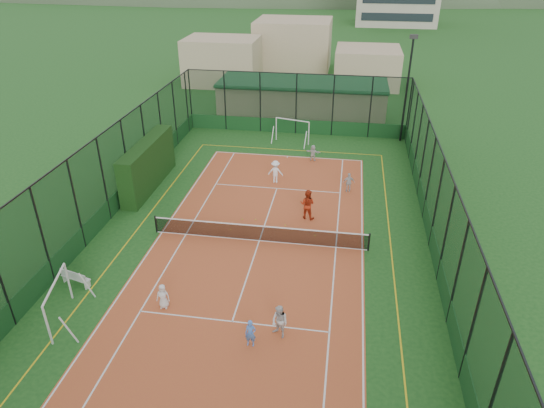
{
  "coord_description": "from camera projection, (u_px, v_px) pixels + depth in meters",
  "views": [
    {
      "loc": [
        4.14,
        -21.65,
        14.19
      ],
      "look_at": [
        0.37,
        2.06,
        1.2
      ],
      "focal_mm": 32.0,
      "sensor_mm": 36.0,
      "label": 1
    }
  ],
  "objects": [
    {
      "name": "floodlight_ne",
      "position": [
        407.0,
        90.0,
        37.39
      ],
      "size": [
        0.6,
        0.26,
        8.25
      ],
      "primitive_type": null,
      "color": "black",
      "rests_on": "ground"
    },
    {
      "name": "child_far_back",
      "position": [
        313.0,
        153.0,
        35.48
      ],
      "size": [
        1.15,
        0.53,
        1.19
      ],
      "primitive_type": "imported",
      "rotation": [
        0.0,
        0.0,
        2.98
      ],
      "color": "silver",
      "rests_on": "court_slab"
    },
    {
      "name": "futsal_goal_near",
      "position": [
        59.0,
        302.0,
        20.24
      ],
      "size": [
        3.06,
        1.53,
        1.9
      ],
      "primitive_type": null,
      "rotation": [
        0.0,
        0.0,
        1.81
      ],
      "color": "white",
      "rests_on": "ground"
    },
    {
      "name": "perimeter_fence",
      "position": [
        259.0,
        200.0,
        24.94
      ],
      "size": [
        18.12,
        34.12,
        5.0
      ],
      "primitive_type": null,
      "color": "black",
      "rests_on": "ground"
    },
    {
      "name": "child_far_right",
      "position": [
        349.0,
        182.0,
        30.97
      ],
      "size": [
        0.8,
        0.44,
        1.3
      ],
      "primitive_type": "imported",
      "rotation": [
        0.0,
        0.0,
        3.31
      ],
      "color": "silver",
      "rests_on": "court_slab"
    },
    {
      "name": "child_near_right",
      "position": [
        280.0,
        322.0,
        19.46
      ],
      "size": [
        0.92,
        0.87,
        1.5
      ],
      "primitive_type": "imported",
      "rotation": [
        0.0,
        0.0,
        -0.59
      ],
      "color": "silver",
      "rests_on": "court_slab"
    },
    {
      "name": "child_near_mid",
      "position": [
        251.0,
        333.0,
        19.08
      ],
      "size": [
        0.45,
        0.3,
        1.21
      ],
      "primitive_type": "imported",
      "rotation": [
        0.0,
        0.0,
        0.03
      ],
      "color": "#4D81DB",
      "rests_on": "court_slab"
    },
    {
      "name": "white_bench",
      "position": [
        76.0,
        277.0,
        22.62
      ],
      "size": [
        1.56,
        0.79,
        0.85
      ],
      "primitive_type": null,
      "rotation": [
        0.0,
        0.0,
        -0.26
      ],
      "color": "white",
      "rests_on": "ground"
    },
    {
      "name": "futsal_goal_far",
      "position": [
        292.0,
        131.0,
        38.61
      ],
      "size": [
        3.0,
        1.55,
        1.86
      ],
      "primitive_type": null,
      "rotation": [
        0.0,
        0.0,
        -0.26
      ],
      "color": "white",
      "rests_on": "ground"
    },
    {
      "name": "ground",
      "position": [
        259.0,
        241.0,
        26.13
      ],
      "size": [
        300.0,
        300.0,
        0.0
      ],
      "primitive_type": "plane",
      "color": "#1A4C1B",
      "rests_on": "ground"
    },
    {
      "name": "tennis_net",
      "position": [
        259.0,
        233.0,
        25.87
      ],
      "size": [
        11.67,
        0.12,
        1.06
      ],
      "primitive_type": null,
      "color": "black",
      "rests_on": "ground"
    },
    {
      "name": "hedge_left",
      "position": [
        148.0,
        165.0,
        31.3
      ],
      "size": [
        1.04,
        6.95,
        3.04
      ],
      "primitive_type": "cube",
      "color": "black",
      "rests_on": "ground"
    },
    {
      "name": "tennis_balls",
      "position": [
        265.0,
        226.0,
        27.41
      ],
      "size": [
        4.8,
        1.35,
        0.07
      ],
      "color": "#CCE033",
      "rests_on": "court_slab"
    },
    {
      "name": "coach",
      "position": [
        307.0,
        204.0,
        27.87
      ],
      "size": [
        1.01,
        0.86,
        1.8
      ],
      "primitive_type": "imported",
      "rotation": [
        0.0,
        0.0,
        2.91
      ],
      "color": "#A82A12",
      "rests_on": "court_slab"
    },
    {
      "name": "child_near_left",
      "position": [
        163.0,
        296.0,
        21.11
      ],
      "size": [
        0.62,
        0.44,
        1.18
      ],
      "primitive_type": "imported",
      "rotation": [
        0.0,
        0.0,
        0.11
      ],
      "color": "silver",
      "rests_on": "court_slab"
    },
    {
      "name": "clubhouse",
      "position": [
        302.0,
        98.0,
        44.48
      ],
      "size": [
        15.2,
        7.2,
        3.15
      ],
      "primitive_type": null,
      "color": "tan",
      "rests_on": "ground"
    },
    {
      "name": "child_far_left",
      "position": [
        275.0,
        172.0,
        32.12
      ],
      "size": [
        1.02,
        0.61,
        1.56
      ],
      "primitive_type": "imported",
      "rotation": [
        0.0,
        0.0,
        3.11
      ],
      "color": "white",
      "rests_on": "court_slab"
    },
    {
      "name": "court_slab",
      "position": [
        259.0,
        241.0,
        26.12
      ],
      "size": [
        11.17,
        23.97,
        0.01
      ],
      "primitive_type": "cube",
      "color": "#B95E29",
      "rests_on": "ground"
    }
  ]
}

